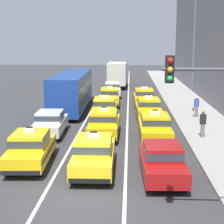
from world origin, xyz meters
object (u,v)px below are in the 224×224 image
object	(u,v)px
bus_left_third	(72,89)
sedan_right_nearest	(162,160)
taxi_center_second	(104,123)
taxi_right_fourth	(144,97)
taxi_right_third	(148,108)
sedan_left_second	(50,122)
taxi_center_third	(105,108)
pedestrian_mid_block	(196,107)
pedestrian_by_storefront	(203,124)
sedan_center_fifth	(112,89)
taxi_center_nearest	(94,153)
taxi_right_second	(155,127)
taxi_left_nearest	(31,148)
box_truck_center_sixth	(117,74)
taxi_center_fourth	(110,96)

from	to	relation	value
bus_left_third	sedan_right_nearest	world-z (taller)	bus_left_third
taxi_center_second	taxi_right_fourth	world-z (taller)	same
taxi_right_third	sedan_right_nearest	bearing A→B (deg)	-90.06
taxi_right_third	sedan_left_second	bearing A→B (deg)	-141.97
bus_left_third	taxi_right_third	distance (m)	7.54
taxi_center_third	pedestrian_mid_block	distance (m)	7.14
pedestrian_by_storefront	sedan_center_fifth	bearing A→B (deg)	110.28
sedan_right_nearest	taxi_center_nearest	bearing A→B (deg)	167.44
sedan_left_second	taxi_right_second	distance (m)	6.71
sedan_left_second	bus_left_third	world-z (taller)	bus_left_third
sedan_right_nearest	taxi_right_second	bearing A→B (deg)	89.15
taxi_right_second	taxi_right_fourth	world-z (taller)	same
sedan_left_second	taxi_right_fourth	bearing A→B (deg)	59.17
taxi_center_nearest	taxi_right_second	size ratio (longest dim) A/B	1.00
taxi_center_nearest	pedestrian_by_storefront	size ratio (longest dim) A/B	2.80
sedan_center_fifth	taxi_center_third	bearing A→B (deg)	-90.18
taxi_right_third	taxi_right_fourth	size ratio (longest dim) A/B	1.00
pedestrian_by_storefront	sedan_left_second	bearing A→B (deg)	176.48
taxi_left_nearest	taxi_center_second	xyz separation A→B (m)	(3.19, 5.54, 0.00)
taxi_center_third	box_truck_center_sixth	distance (m)	19.55
taxi_center_fourth	taxi_center_nearest	bearing A→B (deg)	-89.13
taxi_right_second	taxi_center_nearest	bearing A→B (deg)	-120.14
pedestrian_mid_block	taxi_center_fourth	bearing A→B (deg)	142.33
sedan_left_second	taxi_center_third	size ratio (longest dim) A/B	0.95
taxi_center_nearest	taxi_center_second	bearing A→B (deg)	89.74
sedan_left_second	sedan_center_fifth	bearing A→B (deg)	79.19
sedan_left_second	taxi_right_third	xyz separation A→B (m)	(6.55, 5.12, 0.03)
taxi_center_third	bus_left_third	bearing A→B (deg)	131.22
taxi_center_third	taxi_right_second	bearing A→B (deg)	-61.00
bus_left_third	sedan_center_fifth	bearing A→B (deg)	68.28
taxi_left_nearest	box_truck_center_sixth	xyz separation A→B (m)	(3.13, 30.47, 0.90)
sedan_center_fifth	pedestrian_by_storefront	size ratio (longest dim) A/B	2.67
taxi_center_nearest	pedestrian_mid_block	bearing A→B (deg)	60.35
taxi_center_fourth	pedestrian_by_storefront	size ratio (longest dim) A/B	2.82
taxi_right_fourth	sedan_right_nearest	bearing A→B (deg)	-89.62
sedan_left_second	taxi_center_third	distance (m)	6.09
sedan_left_second	taxi_right_second	bearing A→B (deg)	-9.00
bus_left_third	taxi_center_fourth	distance (m)	3.97
taxi_right_third	pedestrian_by_storefront	size ratio (longest dim) A/B	2.83
taxi_center_third	sedan_center_fifth	size ratio (longest dim) A/B	1.05
sedan_left_second	taxi_center_third	world-z (taller)	taxi_center_third
sedan_right_nearest	taxi_right_fourth	xyz separation A→B (m)	(-0.12, 17.92, 0.03)
taxi_left_nearest	box_truck_center_sixth	bearing A→B (deg)	84.13
taxi_right_third	pedestrian_mid_block	world-z (taller)	taxi_right_third
taxi_center_fourth	pedestrian_mid_block	size ratio (longest dim) A/B	2.81
sedan_left_second	taxi_center_second	bearing A→B (deg)	-3.16
taxi_center_second	taxi_right_third	distance (m)	6.13
taxi_center_nearest	taxi_center_second	world-z (taller)	same
sedan_center_fifth	taxi_right_fourth	xyz separation A→B (m)	(3.22, -5.98, 0.03)
taxi_left_nearest	taxi_right_second	distance (m)	7.86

